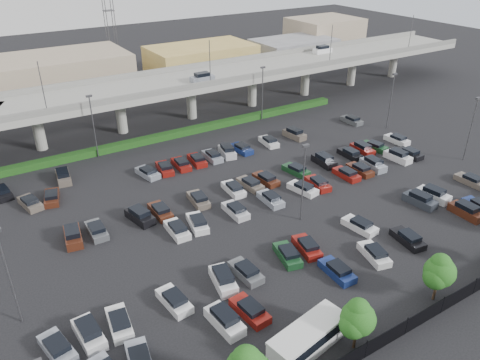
{
  "coord_description": "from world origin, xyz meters",
  "views": [
    {
      "loc": [
        -32.91,
        -46.16,
        32.07
      ],
      "look_at": [
        -2.84,
        1.86,
        2.0
      ],
      "focal_mm": 35.0,
      "sensor_mm": 36.0,
      "label": 1
    }
  ],
  "objects": [
    {
      "name": "parked_cars",
      "position": [
        -0.73,
        -2.91,
        0.6
      ],
      "size": [
        63.15,
        41.66,
        1.67
      ],
      "color": "black",
      "rests_on": "ground"
    },
    {
      "name": "distant_buildings",
      "position": [
        12.38,
        61.81,
        3.74
      ],
      "size": [
        138.0,
        24.0,
        9.0
      ],
      "color": "slate",
      "rests_on": "ground"
    },
    {
      "name": "overpass",
      "position": [
        -0.17,
        32.01,
        6.97
      ],
      "size": [
        150.0,
        13.0,
        15.8
      ],
      "color": "#9A9991",
      "rests_on": "ground"
    },
    {
      "name": "fence",
      "position": [
        -0.05,
        -28.0,
        0.9
      ],
      "size": [
        70.0,
        0.1,
        2.0
      ],
      "color": "black",
      "rests_on": "ground"
    },
    {
      "name": "hedge",
      "position": [
        0.0,
        25.0,
        0.55
      ],
      "size": [
        66.0,
        1.6,
        1.1
      ],
      "primitive_type": "cube",
      "color": "#134315",
      "rests_on": "ground"
    },
    {
      "name": "ground",
      "position": [
        0.0,
        0.0,
        0.0
      ],
      "size": [
        280.0,
        280.0,
        0.0
      ],
      "primitive_type": "plane",
      "color": "black"
    },
    {
      "name": "comm_tower",
      "position": [
        4.0,
        74.0,
        15.61
      ],
      "size": [
        2.4,
        2.4,
        30.0
      ],
      "color": "#444448",
      "rests_on": "ground"
    },
    {
      "name": "light_poles",
      "position": [
        -4.13,
        2.0,
        6.24
      ],
      "size": [
        66.9,
        48.38,
        10.3
      ],
      "color": "#444448",
      "rests_on": "ground"
    },
    {
      "name": "tree_row",
      "position": [
        0.7,
        -26.53,
        3.52
      ],
      "size": [
        65.07,
        3.66,
        5.94
      ],
      "color": "#332316",
      "rests_on": "ground"
    },
    {
      "name": "shuttle_bus",
      "position": [
        -12.57,
        -24.64,
        1.35
      ],
      "size": [
        8.06,
        3.93,
        2.48
      ],
      "color": "silver",
      "rests_on": "ground"
    }
  ]
}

